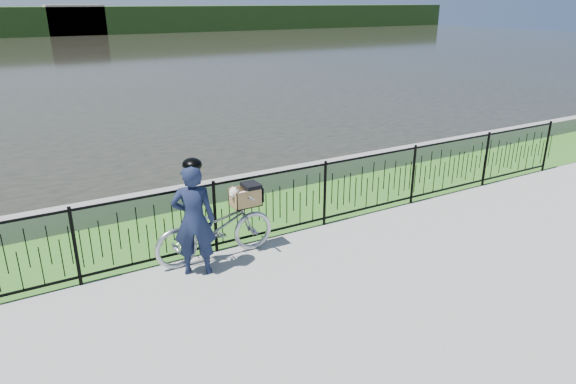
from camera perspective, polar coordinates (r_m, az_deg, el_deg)
ground at (r=7.26m, az=4.51°, el=-9.73°), size 120.00×120.00×0.00m
grass_strip at (r=9.28m, az=-4.59°, el=-2.69°), size 60.00×2.00×0.01m
water at (r=38.47m, az=-25.27°, el=13.20°), size 120.00×120.00×0.00m
quay_wall at (r=10.06m, az=-7.10°, el=0.30°), size 60.00×0.30×0.40m
fence at (r=8.23m, az=-1.67°, el=-1.42°), size 14.00×0.06×1.15m
far_treeline at (r=65.26m, az=-28.14°, el=16.36°), size 120.00×6.00×3.00m
far_building_right at (r=64.38m, az=-22.56°, el=17.23°), size 6.00×3.00×3.20m
bicycle_rig at (r=7.68m, az=-8.02°, el=-3.93°), size 1.85×0.64×1.10m
cyclist at (r=7.18m, az=-10.44°, el=-2.90°), size 0.70×0.60×1.69m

